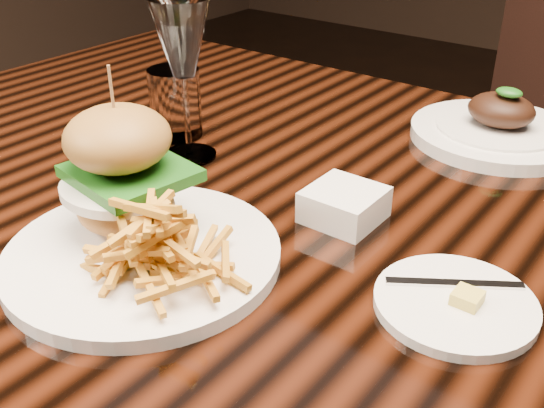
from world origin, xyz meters
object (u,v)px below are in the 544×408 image
Objects in this scene: far_dish at (498,130)px; burger_plate at (138,216)px; chair_far at (537,136)px; dining_table at (354,269)px; wine_glass at (182,43)px.

burger_plate is at bearing -108.77° from far_dish.
dining_table is at bearing -65.95° from chair_far.
burger_plate is at bearing -120.33° from dining_table.
chair_far is at bearing 106.27° from burger_plate.
wine_glass reaches higher than far_dish.
chair_far reaches higher than burger_plate.
far_dish is at bearing 92.45° from burger_plate.
wine_glass is at bearing 144.05° from burger_plate.
wine_glass reaches higher than chair_far.
wine_glass reaches higher than dining_table.
dining_table is 1.68× the size of chair_far.
dining_table is at bearing 80.89° from burger_plate.
chair_far reaches higher than far_dish.
dining_table is 7.71× the size of wine_glass.
far_dish is (0.05, 0.30, 0.09)m from dining_table.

